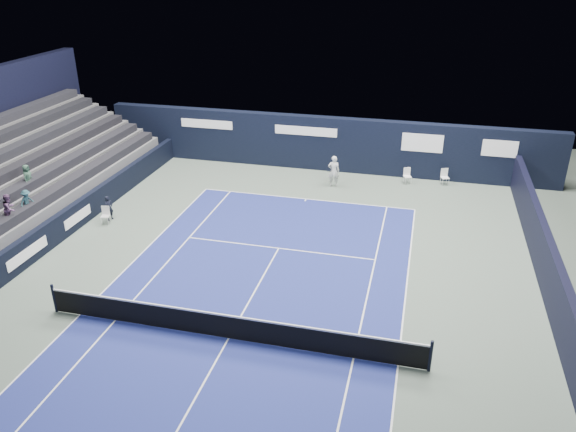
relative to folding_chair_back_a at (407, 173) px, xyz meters
The scene contains 13 objects.
ground 14.30m from the folding_chair_back_a, 109.89° to the right, with size 48.00×48.00×0.00m, color #516055.
court_surface 16.20m from the folding_chair_back_a, 107.48° to the right, with size 10.97×23.77×0.01m, color navy.
enclosure_wall_right 11.00m from the folding_chair_back_a, 59.15° to the right, with size 0.30×22.00×1.80m, color black.
folding_chair_back_a is the anchor object (origin of this frame).
folding_chair_back_b 2.01m from the folding_chair_back_a, ahead, with size 0.51×0.50×0.89m.
line_judge_chair 15.85m from the folding_chair_back_a, 147.21° to the right, with size 0.44×0.43×0.84m.
line_judge 15.66m from the folding_chair_back_a, 148.43° to the right, with size 0.44×0.29×1.20m, color black.
court_markings 16.20m from the folding_chair_back_a, 107.48° to the right, with size 11.03×23.83×0.00m.
tennis_net 16.19m from the folding_chair_back_a, 107.48° to the right, with size 12.90×0.10×1.10m.
back_sponsor_wall 5.07m from the folding_chair_back_a, 167.67° to the left, with size 26.00×0.63×3.10m.
side_barrier_left 17.20m from the folding_chair_back_a, 146.62° to the right, with size 0.33×22.00×1.20m.
spectator_stand 20.06m from the folding_chair_back_a, 155.00° to the right, with size 6.00×18.00×6.40m.
tennis_player 4.10m from the folding_chair_back_a, 159.39° to the right, with size 0.70×0.88×1.72m.
Camera 1 is at (5.51, -14.00, 11.44)m, focal length 35.00 mm.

